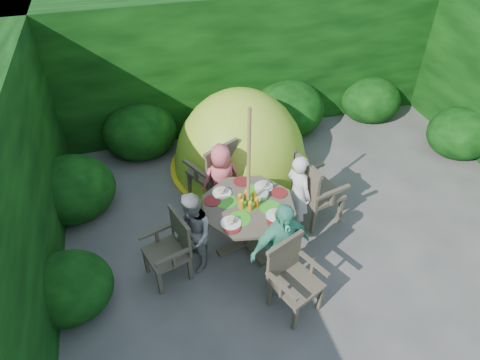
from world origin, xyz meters
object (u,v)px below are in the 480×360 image
object	(u,v)px
child_back	(222,180)
garden_chair_left	(171,247)
parasol_pole	(248,184)
dome_tent	(241,166)
patio_table	(248,211)
garden_chair_back	(215,170)
child_front	(280,248)
child_left	(193,233)
child_right	(298,193)
garden_chair_right	(314,190)
garden_chair_front	(292,276)

from	to	relation	value
child_back	garden_chair_left	bearing A→B (deg)	44.74
parasol_pole	dome_tent	xyz separation A→B (m)	(0.40, 1.79, -1.10)
patio_table	child_back	bearing A→B (deg)	102.96
garden_chair_back	child_back	world-z (taller)	child_back
child_front	dome_tent	world-z (taller)	dome_tent
garden_chair_back	child_back	distance (m)	0.29
child_left	dome_tent	world-z (taller)	dome_tent
child_right	child_back	size ratio (longest dim) A/B	1.05
garden_chair_right	garden_chair_front	size ratio (longest dim) A/B	1.14
child_left	child_back	distance (m)	1.13
child_left	child_front	world-z (taller)	child_front
garden_chair_left	garden_chair_back	world-z (taller)	garden_chair_back
child_right	garden_chair_front	bearing A→B (deg)	134.81
parasol_pole	garden_chair_left	bearing A→B (deg)	-167.73
child_back	child_front	xyz separation A→B (m)	(0.35, -1.56, 0.09)
patio_table	dome_tent	xyz separation A→B (m)	(0.39, 1.79, -0.63)
child_front	garden_chair_left	bearing A→B (deg)	145.35
garden_chair_back	garden_chair_front	size ratio (longest dim) A/B	1.12
garden_chair_right	child_back	xyz separation A→B (m)	(-1.23, 0.54, 0.03)
child_right	child_back	world-z (taller)	child_right
patio_table	parasol_pole	bearing A→B (deg)	-154.55
garden_chair_front	child_back	world-z (taller)	child_back
patio_table	child_back	size ratio (longest dim) A/B	1.30
patio_table	child_right	distance (m)	0.80
garden_chair_back	child_front	world-z (taller)	child_front
patio_table	garden_chair_front	world-z (taller)	garden_chair_front
garden_chair_right	dome_tent	world-z (taller)	dome_tent
garden_chair_right	child_front	bearing A→B (deg)	125.49
garden_chair_front	child_back	xyz separation A→B (m)	(-0.40, 1.86, 0.09)
patio_table	dome_tent	bearing A→B (deg)	77.63
child_right	child_left	world-z (taller)	child_right
parasol_pole	child_front	xyz separation A→B (m)	(0.18, -0.78, -0.42)
garden_chair_left	child_front	bearing A→B (deg)	48.65
patio_table	garden_chair_left	xyz separation A→B (m)	(-1.08, -0.24, -0.15)
parasol_pole	dome_tent	bearing A→B (deg)	77.52
child_right	dome_tent	xyz separation A→B (m)	(-0.38, 1.62, -0.62)
parasol_pole	child_left	xyz separation A→B (m)	(-0.78, -0.18, -0.50)
child_right	child_front	bearing A→B (deg)	126.41
garden_chair_back	child_back	bearing A→B (deg)	70.35
garden_chair_right	child_right	world-z (taller)	child_right
child_left	child_back	size ratio (longest dim) A/B	1.01
garden_chair_back	dome_tent	size ratio (longest dim) A/B	0.38
garden_chair_back	child_right	size ratio (longest dim) A/B	0.84
garden_chair_right	garden_chair_back	bearing A→B (deg)	43.36
patio_table	child_front	world-z (taller)	child_front
child_right	garden_chair_left	bearing A→B (deg)	81.20
garden_chair_back	child_front	xyz separation A→B (m)	(0.39, -1.85, 0.12)
garden_chair_front	child_front	size ratio (longest dim) A/B	0.68
patio_table	dome_tent	world-z (taller)	dome_tent
garden_chair_left	patio_table	bearing A→B (deg)	84.61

